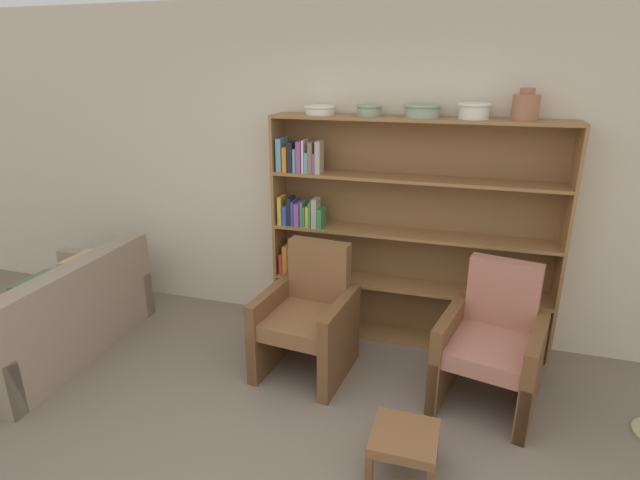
{
  "coord_description": "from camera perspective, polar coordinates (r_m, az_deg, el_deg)",
  "views": [
    {
      "loc": [
        0.74,
        -1.65,
        2.23
      ],
      "look_at": [
        -0.33,
        1.85,
        0.95
      ],
      "focal_mm": 28.0,
      "sensor_mm": 36.0,
      "label": 1
    }
  ],
  "objects": [
    {
      "name": "bowl_terracotta",
      "position": [
        4.05,
        -0.0,
        14.71
      ],
      "size": [
        0.25,
        0.25,
        0.07
      ],
      "color": "silver",
      "rests_on": "bookshelf"
    },
    {
      "name": "wall_back",
      "position": [
        4.21,
        6.58,
        7.41
      ],
      "size": [
        12.0,
        0.06,
        2.75
      ],
      "color": "beige",
      "rests_on": "ground"
    },
    {
      "name": "bowl_sage",
      "position": [
        3.87,
        17.21,
        14.01
      ],
      "size": [
        0.24,
        0.24,
        0.11
      ],
      "color": "silver",
      "rests_on": "bookshelf"
    },
    {
      "name": "bookshelf",
      "position": [
        4.14,
        7.83,
        0.82
      ],
      "size": [
        2.29,
        0.3,
        1.87
      ],
      "color": "olive",
      "rests_on": "ground"
    },
    {
      "name": "couch",
      "position": [
        4.64,
        -28.44,
        -8.06
      ],
      "size": [
        0.97,
        1.65,
        0.8
      ],
      "rotation": [
        0.0,
        0.0,
        1.6
      ],
      "color": "gray",
      "rests_on": "ground"
    },
    {
      "name": "bowl_stoneware",
      "position": [
        3.89,
        11.62,
        14.35
      ],
      "size": [
        0.28,
        0.28,
        0.1
      ],
      "color": "gray",
      "rests_on": "bookshelf"
    },
    {
      "name": "armchair_leather",
      "position": [
        3.83,
        -1.36,
        -8.93
      ],
      "size": [
        0.7,
        0.74,
        0.97
      ],
      "rotation": [
        0.0,
        0.0,
        3.04
      ],
      "color": "brown",
      "rests_on": "ground"
    },
    {
      "name": "bowl_olive",
      "position": [
        3.96,
        5.64,
        14.64
      ],
      "size": [
        0.2,
        0.2,
        0.09
      ],
      "color": "gray",
      "rests_on": "bookshelf"
    },
    {
      "name": "armchair_cushioned",
      "position": [
        3.68,
        19.02,
        -11.32
      ],
      "size": [
        0.77,
        0.8,
        0.97
      ],
      "rotation": [
        0.0,
        0.0,
        2.92
      ],
      "color": "brown",
      "rests_on": "ground"
    },
    {
      "name": "footstool",
      "position": [
        3.07,
        9.63,
        -21.66
      ],
      "size": [
        0.37,
        0.37,
        0.28
      ],
      "color": "brown",
      "rests_on": "ground"
    },
    {
      "name": "vase_tall",
      "position": [
        3.89,
        22.45,
        13.93
      ],
      "size": [
        0.19,
        0.19,
        0.22
      ],
      "color": "#A36647",
      "rests_on": "bookshelf"
    }
  ]
}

